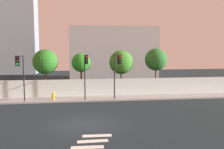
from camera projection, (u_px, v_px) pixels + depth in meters
ground_plane at (83, 124)px, 17.43m from camera, size 80.00×80.00×0.00m
sidewalk at (82, 99)px, 25.50m from camera, size 36.00×2.40×0.15m
perimeter_wall at (82, 88)px, 26.66m from camera, size 36.00×0.18×1.80m
crosswalk_marking at (92, 147)px, 13.44m from camera, size 2.59×3.87×0.01m
traffic_light_left at (86, 67)px, 24.06m from camera, size 0.39×1.11×4.53m
traffic_light_center at (20, 68)px, 22.92m from camera, size 0.39×1.81×4.49m
traffic_light_right at (117, 67)px, 24.07m from camera, size 0.48×1.79×4.57m
fire_hydrant at (53, 96)px, 24.67m from camera, size 0.44×0.26×0.80m
roadside_tree_leftmost at (45, 62)px, 27.42m from camera, size 2.77×2.77×5.18m
roadside_tree_midleft at (81, 63)px, 27.94m from camera, size 2.14×2.14×4.73m
roadside_tree_midright at (121, 62)px, 28.51m from camera, size 2.77×2.77×5.05m
roadside_tree_rightmost at (156, 60)px, 29.00m from camera, size 2.62×2.62×5.26m
low_building_distant at (113, 54)px, 40.75m from camera, size 13.98×6.00×8.63m
tower_on_skyline at (18, 17)px, 49.55m from camera, size 7.12×5.00×22.90m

